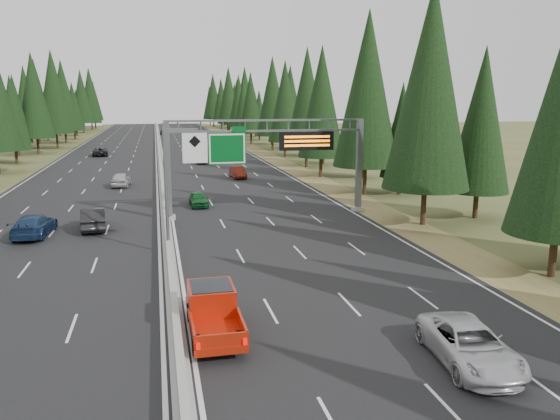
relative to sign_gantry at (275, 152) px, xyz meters
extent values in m
cube|color=black|center=(-8.92, 45.12, -5.23)|extent=(32.00, 260.00, 0.08)
cube|color=olive|center=(8.88, 45.12, -5.24)|extent=(3.60, 260.00, 0.06)
cube|color=#455226|center=(-26.72, 45.12, -5.24)|extent=(3.60, 260.00, 0.06)
cube|color=gray|center=(-8.92, 45.12, -5.04)|extent=(0.70, 260.00, 0.30)
cube|color=gray|center=(-8.92, 45.12, -4.64)|extent=(0.30, 260.00, 0.60)
cube|color=slate|center=(-8.57, 0.12, -1.29)|extent=(0.45, 0.45, 7.80)
cube|color=gray|center=(-8.57, 0.12, -5.04)|extent=(0.90, 0.90, 0.30)
cube|color=slate|center=(7.28, 0.12, -1.29)|extent=(0.45, 0.45, 7.80)
cube|color=gray|center=(7.28, 0.12, -5.04)|extent=(0.90, 0.90, 0.30)
cube|color=slate|center=(-0.64, 0.12, 2.53)|extent=(15.85, 0.35, 0.16)
cube|color=slate|center=(-0.64, 0.12, 1.69)|extent=(15.85, 0.35, 0.16)
cube|color=#054C19|center=(-3.92, -0.13, 0.36)|extent=(3.00, 0.10, 2.50)
cube|color=silver|center=(-3.92, -0.19, 0.36)|extent=(2.85, 0.02, 2.35)
cube|color=#054C19|center=(-2.92, -0.13, 1.86)|extent=(1.10, 0.10, 0.45)
cube|color=black|center=(2.58, -0.18, 0.86)|extent=(4.50, 0.40, 1.50)
cube|color=orange|center=(2.58, -0.40, 1.21)|extent=(3.80, 0.02, 0.18)
cube|color=orange|center=(2.58, -0.40, 0.86)|extent=(3.80, 0.02, 0.18)
cube|color=orange|center=(2.58, -0.40, 0.51)|extent=(3.80, 0.02, 0.18)
cylinder|color=slate|center=(-8.92, -9.88, -1.19)|extent=(0.20, 0.20, 8.00)
cube|color=gray|center=(-8.92, -9.88, -5.09)|extent=(0.50, 0.50, 0.20)
cube|color=slate|center=(-7.92, -9.88, 2.41)|extent=(2.00, 0.15, 0.15)
cube|color=silver|center=(-7.12, -10.00, 1.31)|extent=(1.50, 0.06, 1.80)
cylinder|color=black|center=(11.28, -18.77, -4.06)|extent=(0.40, 0.40, 2.42)
cylinder|color=black|center=(10.26, -5.93, -3.83)|extent=(0.40, 0.40, 2.87)
cone|color=black|center=(10.26, -5.93, 5.13)|extent=(6.46, 6.46, 15.07)
cylinder|color=black|center=(15.61, -4.49, -4.18)|extent=(0.40, 0.40, 2.17)
cone|color=black|center=(15.61, -4.49, 2.60)|extent=(4.89, 4.89, 11.40)
cylinder|color=black|center=(10.98, 8.03, -3.83)|extent=(0.40, 0.40, 2.89)
cone|color=black|center=(10.98, 8.03, 5.19)|extent=(6.49, 6.49, 15.15)
cylinder|color=black|center=(14.40, 7.26, -4.38)|extent=(0.40, 0.40, 1.79)
cone|color=black|center=(14.40, 7.26, 1.21)|extent=(4.02, 4.02, 9.38)
cylinder|color=black|center=(10.25, 20.77, -4.00)|extent=(0.40, 0.40, 2.53)
cone|color=black|center=(10.25, 20.77, 3.91)|extent=(5.70, 5.70, 13.29)
cylinder|color=black|center=(15.16, 19.08, -4.33)|extent=(0.40, 0.40, 1.88)
cone|color=black|center=(15.16, 19.08, 1.54)|extent=(4.23, 4.23, 9.86)
cylinder|color=black|center=(11.35, 31.31, -3.94)|extent=(0.40, 0.40, 2.65)
cone|color=black|center=(11.35, 31.31, 4.34)|extent=(5.96, 5.96, 13.91)
cylinder|color=black|center=(14.76, 34.21, -4.27)|extent=(0.40, 0.40, 2.00)
cone|color=black|center=(14.76, 34.21, 1.98)|extent=(4.50, 4.50, 10.50)
cylinder|color=black|center=(11.57, 45.44, -4.01)|extent=(0.40, 0.40, 2.52)
cone|color=black|center=(11.57, 45.44, 3.88)|extent=(5.68, 5.68, 13.25)
cylinder|color=black|center=(15.77, 45.81, -4.31)|extent=(0.40, 0.40, 1.92)
cone|color=black|center=(15.77, 45.81, 1.71)|extent=(4.33, 4.33, 10.10)
cylinder|color=black|center=(11.97, 57.25, -3.89)|extent=(0.40, 0.40, 2.75)
cone|color=black|center=(11.97, 57.25, 4.72)|extent=(6.20, 6.20, 14.46)
cylinder|color=black|center=(15.90, 59.53, -4.00)|extent=(0.40, 0.40, 2.54)
cone|color=black|center=(15.90, 59.53, 3.94)|extent=(5.72, 5.72, 13.34)
cylinder|color=black|center=(10.32, 71.32, -4.06)|extent=(0.40, 0.40, 2.41)
cone|color=black|center=(10.32, 71.32, 3.46)|extent=(5.42, 5.42, 12.65)
cylinder|color=black|center=(14.56, 70.43, -4.33)|extent=(0.40, 0.40, 1.88)
cone|color=black|center=(14.56, 70.43, 1.56)|extent=(4.24, 4.24, 9.89)
cylinder|color=black|center=(10.56, 82.48, -4.15)|extent=(0.40, 0.40, 2.25)
cone|color=black|center=(10.56, 82.48, 2.88)|extent=(5.06, 5.06, 11.80)
cylinder|color=black|center=(14.48, 83.99, -4.33)|extent=(0.40, 0.40, 1.87)
cone|color=black|center=(14.48, 83.99, 1.51)|extent=(4.21, 4.21, 9.81)
cylinder|color=black|center=(11.32, 94.70, -4.02)|extent=(0.40, 0.40, 2.50)
cone|color=black|center=(11.32, 94.70, 3.78)|extent=(5.61, 5.61, 13.10)
cylinder|color=black|center=(15.65, 95.42, -4.38)|extent=(0.40, 0.40, 1.78)
cone|color=black|center=(15.65, 95.42, 1.20)|extent=(4.01, 4.01, 9.37)
cylinder|color=black|center=(10.31, 106.11, -3.83)|extent=(0.40, 0.40, 2.89)
cone|color=black|center=(10.31, 106.11, 5.19)|extent=(6.49, 6.49, 15.15)
cylinder|color=black|center=(14.85, 106.93, -3.81)|extent=(0.40, 0.40, 2.91)
cone|color=black|center=(14.85, 106.93, 5.29)|extent=(6.55, 6.55, 15.29)
cylinder|color=black|center=(11.75, 120.42, -4.29)|extent=(0.40, 0.40, 1.96)
cone|color=black|center=(11.75, 120.42, 1.82)|extent=(4.40, 4.40, 10.27)
cylinder|color=black|center=(14.39, 118.43, -4.04)|extent=(0.40, 0.40, 2.45)
cone|color=black|center=(14.39, 118.43, 3.62)|extent=(5.52, 5.52, 12.87)
cylinder|color=black|center=(11.46, 133.05, -3.99)|extent=(0.40, 0.40, 2.57)
cone|color=black|center=(11.46, 133.05, 4.03)|extent=(5.77, 5.77, 13.47)
cylinder|color=black|center=(15.91, 134.31, -4.11)|extent=(0.40, 0.40, 2.32)
cone|color=black|center=(15.91, 134.31, 3.15)|extent=(5.22, 5.22, 12.19)
cylinder|color=black|center=(10.30, 146.29, -3.83)|extent=(0.40, 0.40, 2.87)
cone|color=black|center=(10.30, 146.29, 5.14)|extent=(6.46, 6.46, 15.08)
cylinder|color=black|center=(15.57, 143.19, -3.92)|extent=(0.40, 0.40, 2.70)
cone|color=black|center=(15.57, 143.19, 4.52)|extent=(6.08, 6.08, 14.18)
cylinder|color=black|center=(10.27, 158.55, -4.13)|extent=(0.40, 0.40, 2.27)
cone|color=black|center=(10.27, 158.55, 2.96)|extent=(5.11, 5.11, 11.92)
cylinder|color=black|center=(15.44, 156.58, -4.18)|extent=(0.40, 0.40, 2.19)
cone|color=black|center=(15.44, 156.58, 2.66)|extent=(4.92, 4.92, 11.48)
cylinder|color=black|center=(-29.72, 44.47, -4.23)|extent=(0.40, 0.40, 2.08)
cone|color=black|center=(-29.72, 44.47, 2.26)|extent=(4.67, 4.67, 10.90)
cylinder|color=black|center=(-29.56, 59.60, -3.87)|extent=(0.40, 0.40, 2.79)
cone|color=black|center=(-29.56, 59.60, 4.85)|extent=(6.28, 6.28, 14.65)
cylinder|color=black|center=(-32.28, 57.31, -4.18)|extent=(0.40, 0.40, 2.18)
cone|color=black|center=(-32.28, 57.31, 2.65)|extent=(4.91, 4.91, 11.46)
cylinder|color=black|center=(-28.00, 69.62, -3.77)|extent=(0.40, 0.40, 2.99)
cone|color=black|center=(-28.00, 69.62, 5.58)|extent=(6.73, 6.73, 15.71)
cylinder|color=black|center=(-33.43, 71.60, -4.00)|extent=(0.40, 0.40, 2.54)
cone|color=black|center=(-33.43, 71.60, 3.93)|extent=(5.71, 5.71, 13.32)
cylinder|color=black|center=(-28.41, 83.35, -3.84)|extent=(0.40, 0.40, 2.85)
cone|color=black|center=(-28.41, 83.35, 5.07)|extent=(6.42, 6.42, 14.98)
cylinder|color=black|center=(-33.84, 83.78, -3.84)|extent=(0.40, 0.40, 2.87)
cone|color=black|center=(-33.84, 83.78, 5.12)|extent=(6.45, 6.45, 15.04)
cylinder|color=black|center=(-28.11, 95.15, -4.19)|extent=(0.40, 0.40, 2.16)
cone|color=black|center=(-28.11, 95.15, 2.57)|extent=(4.87, 4.87, 11.35)
cylinder|color=black|center=(-33.81, 93.43, -4.38)|extent=(0.40, 0.40, 1.78)
cone|color=black|center=(-33.81, 93.43, 1.17)|extent=(3.99, 3.99, 9.32)
cylinder|color=black|center=(-29.43, 108.74, -4.34)|extent=(0.40, 0.40, 1.86)
cone|color=black|center=(-29.43, 108.74, 1.48)|extent=(4.19, 4.19, 9.77)
cylinder|color=black|center=(-33.55, 108.57, -3.87)|extent=(0.40, 0.40, 2.80)
cone|color=black|center=(-33.55, 108.57, 4.89)|extent=(6.31, 6.31, 14.72)
cylinder|color=black|center=(-29.23, 121.35, -3.86)|extent=(0.40, 0.40, 2.82)
cone|color=black|center=(-29.23, 121.35, 4.96)|extent=(6.35, 6.35, 14.81)
cylinder|color=black|center=(-31.94, 121.52, -4.34)|extent=(0.40, 0.40, 1.85)
cone|color=black|center=(-31.94, 121.52, 1.45)|extent=(4.17, 4.17, 9.73)
cylinder|color=black|center=(-28.18, 133.54, -3.76)|extent=(0.40, 0.40, 3.02)
cone|color=black|center=(-28.18, 133.54, 5.67)|extent=(6.79, 6.79, 15.84)
cylinder|color=black|center=(-33.00, 134.43, -4.37)|extent=(0.40, 0.40, 1.80)
cone|color=black|center=(-33.00, 134.43, 1.27)|extent=(4.06, 4.06, 9.48)
cylinder|color=black|center=(-28.23, 144.45, -4.34)|extent=(0.40, 0.40, 1.86)
cone|color=black|center=(-28.23, 144.45, 1.46)|extent=(4.18, 4.18, 9.75)
cylinder|color=black|center=(-33.69, 144.72, -4.26)|extent=(0.40, 0.40, 2.02)
cone|color=black|center=(-33.69, 144.72, 2.07)|extent=(4.56, 4.56, 10.63)
cylinder|color=black|center=(-29.52, 156.88, -4.02)|extent=(0.40, 0.40, 2.51)
cone|color=black|center=(-29.52, 156.88, 3.82)|extent=(5.64, 5.64, 13.16)
cylinder|color=black|center=(-33.28, 157.64, -4.38)|extent=(0.40, 0.40, 1.78)
cone|color=black|center=(-33.28, 157.64, 1.18)|extent=(4.00, 4.00, 9.34)
imported|color=#BCBAC0|center=(1.31, -26.88, -4.47)|extent=(2.89, 5.40, 1.44)
cylinder|color=black|center=(-8.25, -24.02, -4.79)|extent=(0.30, 0.79, 0.79)
cylinder|color=black|center=(-6.58, -24.02, -4.79)|extent=(0.30, 0.79, 0.79)
cylinder|color=black|center=(-8.25, -20.76, -4.79)|extent=(0.30, 0.79, 0.79)
cylinder|color=black|center=(-6.58, -20.76, -4.79)|extent=(0.30, 0.79, 0.79)
cube|color=#B31F0B|center=(-7.42, -22.34, -4.65)|extent=(1.97, 5.52, 0.30)
cube|color=#B31F0B|center=(-7.42, -21.45, -3.96)|extent=(1.87, 2.17, 1.08)
cube|color=black|center=(-7.42, -21.45, -3.66)|extent=(1.68, 1.87, 0.54)
cube|color=#B31F0B|center=(-8.35, -23.82, -4.30)|extent=(0.10, 2.37, 0.59)
cube|color=#B31F0B|center=(-6.48, -23.82, -4.30)|extent=(0.10, 2.37, 0.59)
cube|color=#B31F0B|center=(-7.42, -25.00, -4.30)|extent=(1.97, 0.10, 0.59)
imported|color=#135322|center=(-5.90, 5.12, -4.54)|extent=(1.64, 3.85, 1.30)
imported|color=#60180D|center=(0.13, 21.85, -4.51)|extent=(1.67, 4.22, 1.37)
imported|color=black|center=(-2.67, 39.08, -4.39)|extent=(2.26, 5.53, 1.60)
imported|color=silver|center=(0.78, 67.64, -4.41)|extent=(3.07, 5.84, 1.57)
imported|color=black|center=(-7.42, 108.18, -4.54)|extent=(1.88, 3.94, 1.30)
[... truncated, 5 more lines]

